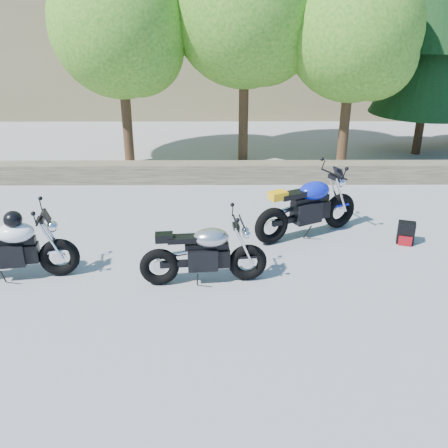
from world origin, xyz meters
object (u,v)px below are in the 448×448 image
(white_bike, at_px, (9,247))
(backpack, at_px, (406,233))
(silver_bike, at_px, (205,254))
(blue_bike, at_px, (308,208))

(white_bike, distance_m, backpack, 7.12)
(backpack, bearing_deg, white_bike, -151.16)
(silver_bike, bearing_deg, white_bike, 171.95)
(white_bike, distance_m, blue_bike, 5.43)
(silver_bike, height_order, blue_bike, blue_bike)
(white_bike, relative_size, blue_bike, 0.99)
(silver_bike, xyz_separation_m, backpack, (3.80, 1.46, -0.30))
(silver_bike, relative_size, blue_bike, 0.96)
(backpack, bearing_deg, blue_bike, -174.16)
(silver_bike, height_order, white_bike, white_bike)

